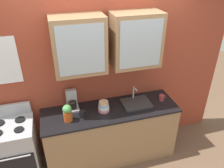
{
  "coord_description": "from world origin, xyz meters",
  "views": [
    {
      "loc": [
        -0.71,
        -2.51,
        2.82
      ],
      "look_at": [
        0.02,
        0.0,
        1.33
      ],
      "focal_mm": 35.7,
      "sensor_mm": 36.0,
      "label": 1
    }
  ],
  "objects_px": {
    "bowl_stack": "(104,106)",
    "cup_near_sink": "(162,98)",
    "vase": "(67,113)",
    "stove_range": "(16,152)",
    "coffee_maker": "(72,102)",
    "sink_faucet": "(136,103)",
    "cup_near_bowls": "(82,114)"
  },
  "relations": [
    {
      "from": "bowl_stack",
      "to": "cup_near_sink",
      "type": "height_order",
      "value": "bowl_stack"
    },
    {
      "from": "bowl_stack",
      "to": "vase",
      "type": "height_order",
      "value": "vase"
    },
    {
      "from": "bowl_stack",
      "to": "vase",
      "type": "bearing_deg",
      "value": -170.82
    },
    {
      "from": "vase",
      "to": "stove_range",
      "type": "bearing_deg",
      "value": 174.09
    },
    {
      "from": "cup_near_sink",
      "to": "coffee_maker",
      "type": "bearing_deg",
      "value": 172.41
    },
    {
      "from": "stove_range",
      "to": "cup_near_sink",
      "type": "relative_size",
      "value": 9.53
    },
    {
      "from": "bowl_stack",
      "to": "coffee_maker",
      "type": "relative_size",
      "value": 0.56
    },
    {
      "from": "sink_faucet",
      "to": "bowl_stack",
      "type": "relative_size",
      "value": 2.61
    },
    {
      "from": "cup_near_sink",
      "to": "cup_near_bowls",
      "type": "bearing_deg",
      "value": -176.96
    },
    {
      "from": "cup_near_sink",
      "to": "cup_near_bowls",
      "type": "xyz_separation_m",
      "value": [
        -1.24,
        -0.07,
        -0.0
      ]
    },
    {
      "from": "stove_range",
      "to": "cup_near_bowls",
      "type": "height_order",
      "value": "stove_range"
    },
    {
      "from": "stove_range",
      "to": "cup_near_bowls",
      "type": "distance_m",
      "value": 1.07
    },
    {
      "from": "sink_faucet",
      "to": "bowl_stack",
      "type": "bearing_deg",
      "value": -177.48
    },
    {
      "from": "vase",
      "to": "cup_near_sink",
      "type": "height_order",
      "value": "vase"
    },
    {
      "from": "sink_faucet",
      "to": "vase",
      "type": "xyz_separation_m",
      "value": [
        -1.02,
        -0.11,
        0.11
      ]
    },
    {
      "from": "bowl_stack",
      "to": "cup_near_bowls",
      "type": "xyz_separation_m",
      "value": [
        -0.32,
        -0.06,
        -0.03
      ]
    },
    {
      "from": "stove_range",
      "to": "bowl_stack",
      "type": "xyz_separation_m",
      "value": [
        1.27,
        0.0,
        0.52
      ]
    },
    {
      "from": "bowl_stack",
      "to": "stove_range",
      "type": "bearing_deg",
      "value": -179.79
    },
    {
      "from": "cup_near_sink",
      "to": "coffee_maker",
      "type": "relative_size",
      "value": 0.39
    },
    {
      "from": "bowl_stack",
      "to": "cup_near_sink",
      "type": "relative_size",
      "value": 1.41
    },
    {
      "from": "cup_near_bowls",
      "to": "sink_faucet",
      "type": "bearing_deg",
      "value": 5.55
    },
    {
      "from": "vase",
      "to": "cup_near_bowls",
      "type": "xyz_separation_m",
      "value": [
        0.19,
        0.02,
        -0.08
      ]
    },
    {
      "from": "cup_near_bowls",
      "to": "coffee_maker",
      "type": "relative_size",
      "value": 0.41
    },
    {
      "from": "cup_near_sink",
      "to": "vase",
      "type": "bearing_deg",
      "value": -176.38
    },
    {
      "from": "bowl_stack",
      "to": "cup_near_sink",
      "type": "distance_m",
      "value": 0.92
    },
    {
      "from": "bowl_stack",
      "to": "coffee_maker",
      "type": "height_order",
      "value": "coffee_maker"
    },
    {
      "from": "coffee_maker",
      "to": "sink_faucet",
      "type": "bearing_deg",
      "value": -9.97
    },
    {
      "from": "sink_faucet",
      "to": "stove_range",
      "type": "bearing_deg",
      "value": -179.13
    },
    {
      "from": "stove_range",
      "to": "bowl_stack",
      "type": "height_order",
      "value": "stove_range"
    },
    {
      "from": "stove_range",
      "to": "vase",
      "type": "xyz_separation_m",
      "value": [
        0.76,
        -0.08,
        0.57
      ]
    },
    {
      "from": "bowl_stack",
      "to": "cup_near_bowls",
      "type": "distance_m",
      "value": 0.33
    },
    {
      "from": "cup_near_bowls",
      "to": "coffee_maker",
      "type": "distance_m",
      "value": 0.27
    }
  ]
}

